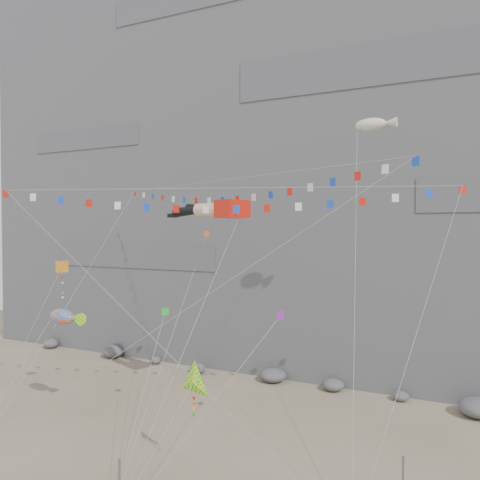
# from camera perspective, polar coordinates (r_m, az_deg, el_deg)

# --- Properties ---
(ground) EXTENTS (120.00, 120.00, 0.00)m
(ground) POSITION_cam_1_polar(r_m,az_deg,el_deg) (34.14, -7.39, -24.93)
(ground) COLOR #9D896C
(ground) RESTS_ON ground
(cliff) EXTENTS (80.00, 28.00, 50.00)m
(cliff) POSITION_cam_1_polar(r_m,az_deg,el_deg) (60.83, 9.31, 10.77)
(cliff) COLOR slate
(cliff) RESTS_ON ground
(talus_boulders) EXTENTS (60.00, 3.00, 1.20)m
(talus_boulders) POSITION_cam_1_polar(r_m,az_deg,el_deg) (48.08, 4.06, -16.16)
(talus_boulders) COLOR #5F5E63
(talus_boulders) RESTS_ON ground
(legs_kite) EXTENTS (7.79, 16.54, 21.39)m
(legs_kite) POSITION_cam_1_polar(r_m,az_deg,el_deg) (36.56, -3.32, 3.68)
(legs_kite) COLOR red
(legs_kite) RESTS_ON ground
(flag_banner_upper) EXTENTS (29.62, 19.38, 26.29)m
(flag_banner_upper) POSITION_cam_1_polar(r_m,az_deg,el_deg) (38.43, -1.27, 7.38)
(flag_banner_upper) COLOR red
(flag_banner_upper) RESTS_ON ground
(flag_banner_lower) EXTENTS (30.42, 11.49, 21.67)m
(flag_banner_lower) POSITION_cam_1_polar(r_m,az_deg,el_deg) (32.66, -2.32, 6.30)
(flag_banner_lower) COLOR red
(flag_banner_lower) RESTS_ON ground
(harlequin_kite) EXTENTS (4.70, 5.52, 13.45)m
(harlequin_kite) POSITION_cam_1_polar(r_m,az_deg,el_deg) (39.05, -20.90, -3.12)
(harlequin_kite) COLOR red
(harlequin_kite) RESTS_ON ground
(fish_windsock) EXTENTS (4.82, 6.62, 10.34)m
(fish_windsock) POSITION_cam_1_polar(r_m,az_deg,el_deg) (39.24, -20.89, -8.76)
(fish_windsock) COLOR #FB5A0C
(fish_windsock) RESTS_ON ground
(delta_kite) EXTENTS (3.08, 5.80, 8.40)m
(delta_kite) POSITION_cam_1_polar(r_m,az_deg,el_deg) (28.83, -5.70, -16.88)
(delta_kite) COLOR yellow
(delta_kite) RESTS_ON ground
(blimp_windsock) EXTENTS (3.58, 13.79, 26.34)m
(blimp_windsock) POSITION_cam_1_polar(r_m,az_deg,el_deg) (36.97, 15.61, 13.31)
(blimp_windsock) COLOR beige
(blimp_windsock) RESTS_ON ground
(small_kite_a) EXTENTS (3.64, 16.39, 21.74)m
(small_kite_a) POSITION_cam_1_polar(r_m,az_deg,el_deg) (40.21, -4.28, 0.15)
(small_kite_a) COLOR #EF5114
(small_kite_a) RESTS_ON ground
(small_kite_b) EXTENTS (5.68, 10.55, 14.47)m
(small_kite_b) POSITION_cam_1_polar(r_m,az_deg,el_deg) (31.34, 4.77, -9.41)
(small_kite_b) COLOR purple
(small_kite_b) RESTS_ON ground
(small_kite_c) EXTENTS (4.46, 11.53, 14.60)m
(small_kite_c) POSITION_cam_1_polar(r_m,az_deg,el_deg) (35.23, -9.17, -8.88)
(small_kite_c) COLOR green
(small_kite_c) RESTS_ON ground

